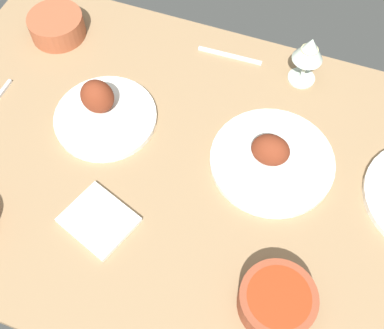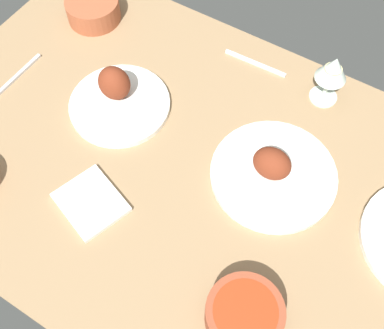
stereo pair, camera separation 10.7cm
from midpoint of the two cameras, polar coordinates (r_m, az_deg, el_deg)
name	(u,v)px [view 2 (the right image)]	position (r cm, az deg, el deg)	size (l,w,h in cm)	color
dining_table	(192,173)	(110.52, 2.76, -1.28)	(140.00, 90.00, 4.00)	#937551
plate_far_side	(118,97)	(117.80, -6.36, 7.85)	(25.02, 25.02, 10.27)	white
plate_center_main	(273,172)	(108.70, 12.54, -1.11)	(28.80, 28.80, 8.77)	white
bowl_soup	(93,9)	(139.21, -9.63, 17.90)	(14.77, 14.77, 6.18)	#A35133
bowl_sauce	(244,314)	(94.63, 9.71, -17.71)	(14.98, 14.98, 6.11)	brown
wine_glass	(333,71)	(119.06, 19.16, 10.45)	(7.60, 7.60, 14.00)	silver
folded_napkin	(91,202)	(105.41, -9.30, -4.79)	(14.36, 12.14, 1.20)	white
fork_loose	(255,63)	(129.07, 10.05, 11.77)	(17.52, 0.90, 0.80)	silver
spoon_loose	(15,78)	(130.33, -18.35, 9.75)	(18.49, 0.90, 0.80)	silver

